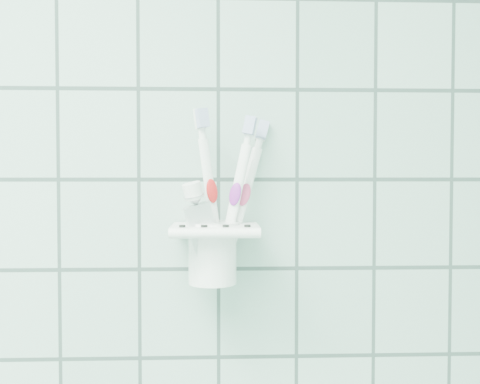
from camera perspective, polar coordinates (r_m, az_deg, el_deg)
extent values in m
cube|color=white|center=(0.73, -2.65, -4.52)|extent=(0.04, 0.02, 0.03)
cube|color=white|center=(0.69, -2.67, -4.04)|extent=(0.11, 0.08, 0.01)
cylinder|color=white|center=(0.65, -2.70, -4.42)|extent=(0.11, 0.01, 0.01)
cylinder|color=black|center=(0.66, -6.18, -3.67)|extent=(0.01, 0.01, 0.00)
cylinder|color=black|center=(0.66, -3.86, -3.68)|extent=(0.01, 0.01, 0.00)
cylinder|color=black|center=(0.66, -1.53, -3.68)|extent=(0.01, 0.01, 0.00)
cylinder|color=black|center=(0.66, 0.80, -3.67)|extent=(0.01, 0.01, 0.00)
cylinder|color=white|center=(0.70, -2.95, -6.49)|extent=(0.06, 0.06, 0.08)
cylinder|color=white|center=(0.69, -2.96, -3.48)|extent=(0.07, 0.07, 0.01)
cylinder|color=black|center=(0.69, -2.96, -3.40)|extent=(0.05, 0.05, 0.00)
cylinder|color=white|center=(0.69, -2.03, -1.59)|extent=(0.04, 0.02, 0.18)
cylinder|color=white|center=(0.69, -2.04, 6.70)|extent=(0.02, 0.01, 0.03)
cube|color=silver|center=(0.69, -2.04, 8.01)|extent=(0.02, 0.02, 0.03)
cube|color=white|center=(0.69, -2.04, 7.94)|extent=(0.02, 0.01, 0.03)
ellipsoid|color=red|center=(0.68, -2.03, 0.17)|extent=(0.02, 0.01, 0.03)
cylinder|color=white|center=(0.68, -1.99, -1.63)|extent=(0.06, 0.06, 0.17)
cylinder|color=white|center=(0.69, -2.00, 6.74)|extent=(0.02, 0.02, 0.03)
cube|color=silver|center=(0.68, -2.00, 8.06)|extent=(0.02, 0.02, 0.03)
cube|color=white|center=(0.69, -2.00, 7.99)|extent=(0.02, 0.01, 0.03)
ellipsoid|color=#D83F72|center=(0.68, -1.99, 0.15)|extent=(0.02, 0.01, 0.03)
cylinder|color=white|center=(0.69, -2.28, -1.81)|extent=(0.05, 0.03, 0.17)
cylinder|color=white|center=(0.69, -2.29, 6.31)|extent=(0.02, 0.01, 0.03)
cube|color=silver|center=(0.68, -2.29, 7.59)|extent=(0.02, 0.01, 0.03)
cube|color=white|center=(0.69, -2.29, 7.53)|extent=(0.02, 0.01, 0.03)
ellipsoid|color=purple|center=(0.68, -2.28, -0.09)|extent=(0.02, 0.01, 0.03)
cube|color=silver|center=(0.68, -2.80, -4.94)|extent=(0.05, 0.03, 0.10)
cube|color=silver|center=(0.69, -2.79, -8.75)|extent=(0.04, 0.02, 0.02)
cone|color=silver|center=(0.68, -2.80, -0.54)|extent=(0.04, 0.04, 0.02)
cylinder|color=white|center=(0.68, -2.80, 0.53)|extent=(0.03, 0.03, 0.03)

